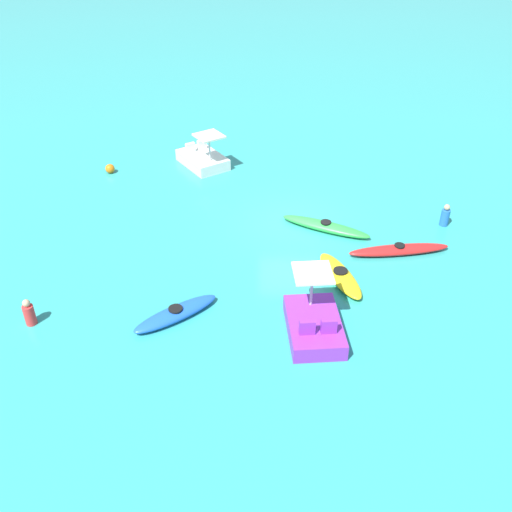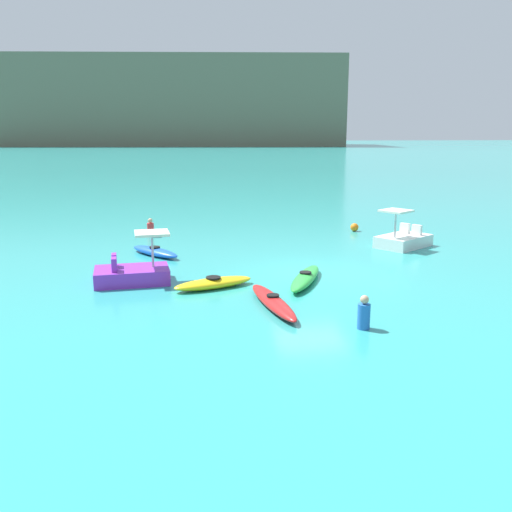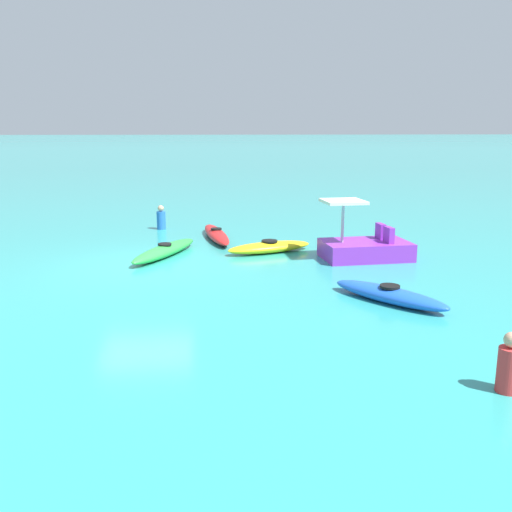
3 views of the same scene
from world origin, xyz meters
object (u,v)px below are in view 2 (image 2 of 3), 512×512
Objects in this scene: person_near_shore at (364,314)px; person_by_kayaks at (151,229)px; kayak_blue at (155,252)px; pedal_boat_purple at (133,273)px; kayak_yellow at (213,283)px; kayak_green at (305,278)px; buoy_orange at (354,227)px; kayak_red at (273,302)px; pedal_boat_white at (403,239)px.

person_near_shore is 14.82m from person_by_kayaks.
person_by_kayaks is (-5.83, 13.62, 0.00)m from person_near_shore.
pedal_boat_purple is at bearing -98.28° from kayak_blue.
kayak_blue is 0.95× the size of kayak_yellow.
kayak_green is 10.24m from buoy_orange.
person_near_shore reaches higher than kayak_yellow.
kayak_green is 5.72m from pedal_boat_purple.
pedal_boat_purple is (-2.59, 1.04, 0.17)m from kayak_yellow.
buoy_orange reaches higher than kayak_blue.
pedal_boat_white reaches higher than kayak_red.
pedal_boat_white is 4.12m from buoy_orange.
pedal_boat_purple reaches higher than kayak_blue.
kayak_yellow is 3.12× the size of person_near_shore.
pedal_boat_purple is (-4.13, 3.25, 0.17)m from kayak_red.
pedal_boat_white and pedal_boat_purple have the same top height.
person_near_shore is at bearing -118.03° from pedal_boat_white.
kayak_blue is at bearing 111.44° from kayak_yellow.
pedal_boat_white is at bearing 31.61° from kayak_yellow.
buoy_orange reaches higher than kayak_red.
kayak_yellow is 10.09m from pedal_boat_white.
pedal_boat_white is at bearing 61.97° from person_near_shore.
person_near_shore and person_by_kayaks have the same top height.
kayak_green is at bearing -117.21° from buoy_orange.
buoy_orange is at bearing 101.98° from pedal_boat_white.
kayak_red is at bearing -71.50° from person_by_kayaks.
person_by_kayaks is (-10.93, 4.05, 0.05)m from pedal_boat_white.
pedal_boat_purple reaches higher than person_near_shore.
person_near_shore is at bearing -41.11° from pedal_boat_purple.
person_near_shore is (3.50, -4.28, 0.22)m from kayak_yellow.
kayak_green is 10.60m from person_by_kayaks.
pedal_boat_white is (7.06, 7.50, 0.17)m from kayak_red.
buoy_orange is 10.07m from person_by_kayaks.
kayak_blue is at bearing -85.57° from person_by_kayaks.
buoy_orange is at bearing 72.68° from person_near_shore.
kayak_red is at bearing -55.25° from kayak_yellow.
person_near_shore is (-5.10, -9.57, 0.05)m from pedal_boat_white.
kayak_red is 1.08× the size of kayak_green.
kayak_red is at bearing -122.15° from kayak_green.
kayak_green is 3.82× the size of person_by_kayaks.
person_near_shore is (1.97, -2.07, 0.22)m from kayak_red.
kayak_green is 4.52m from person_near_shore.
person_near_shore reaches higher than kayak_blue.
person_by_kayaks reaches higher than buoy_orange.
kayak_blue and kayak_red have the same top height.
person_by_kayaks reaches higher than kayak_yellow.
pedal_boat_white is (5.54, 5.08, 0.17)m from kayak_green.
person_by_kayaks reaches higher than kayak_blue.
buoy_orange is at bearing 62.79° from kayak_green.
pedal_boat_white is (8.60, 5.29, 0.17)m from kayak_yellow.
kayak_green is 7.51m from pedal_boat_white.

